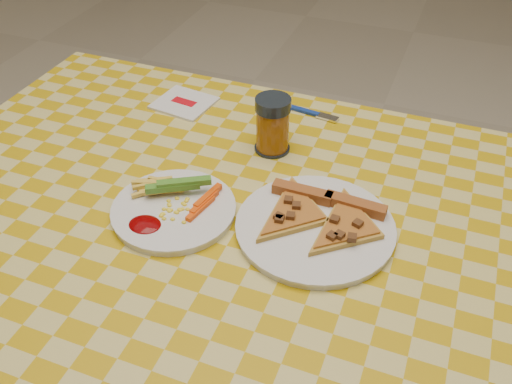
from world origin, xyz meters
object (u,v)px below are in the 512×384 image
(plate_right, at_px, (315,228))
(drink_glass, at_px, (273,125))
(table, at_px, (244,249))
(plate_left, at_px, (174,211))

(plate_right, xyz_separation_m, drink_glass, (-0.15, 0.20, 0.05))
(table, relative_size, plate_right, 4.95)
(table, bearing_deg, drink_glass, 96.29)
(plate_left, distance_m, drink_glass, 0.26)
(plate_left, relative_size, plate_right, 0.81)
(plate_left, xyz_separation_m, plate_right, (0.24, 0.04, 0.00))
(table, distance_m, plate_left, 0.14)
(table, height_order, plate_right, plate_right)
(table, xyz_separation_m, plate_left, (-0.11, -0.03, 0.08))
(plate_right, bearing_deg, drink_glass, 126.50)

